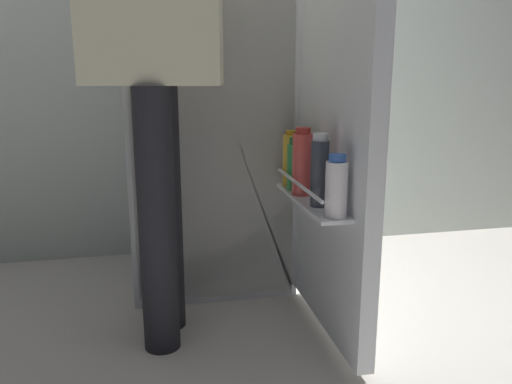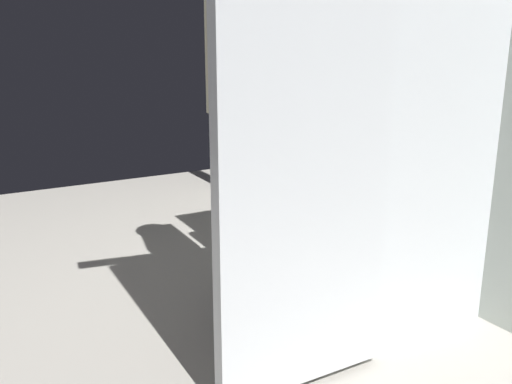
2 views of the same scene
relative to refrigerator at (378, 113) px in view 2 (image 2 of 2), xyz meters
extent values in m
plane|color=#B7B2A8|center=(-0.03, -0.51, -0.88)|extent=(5.82, 5.82, 0.00)
cube|color=beige|center=(-0.03, 0.42, 0.39)|extent=(4.40, 0.10, 2.56)
cube|color=silver|center=(-0.03, 0.06, 0.00)|extent=(0.66, 0.63, 1.77)
cube|color=white|center=(-0.03, -0.26, 0.00)|extent=(0.62, 0.01, 1.73)
cube|color=white|center=(-0.03, -0.21, -0.01)|extent=(0.58, 0.09, 0.01)
cube|color=silver|center=(0.33, -0.58, 0.01)|extent=(0.06, 0.65, 1.74)
cube|color=white|center=(0.25, -0.58, -0.40)|extent=(0.10, 0.51, 0.01)
cylinder|color=silver|center=(0.20, -0.58, -0.33)|extent=(0.01, 0.49, 0.01)
cylinder|color=#DB4C47|center=(0.24, -0.52, -0.28)|extent=(0.07, 0.07, 0.21)
cylinder|color=#B22D28|center=(0.24, -0.52, -0.17)|extent=(0.05, 0.05, 0.02)
cylinder|color=green|center=(0.24, -0.43, -0.31)|extent=(0.07, 0.07, 0.16)
cylinder|color=#195B28|center=(0.24, -0.43, -0.21)|extent=(0.06, 0.06, 0.02)
cylinder|color=#333842|center=(0.25, -0.67, -0.29)|extent=(0.06, 0.06, 0.21)
cylinder|color=silver|center=(0.25, -0.67, -0.17)|extent=(0.05, 0.05, 0.02)
cylinder|color=white|center=(0.25, -0.80, -0.31)|extent=(0.07, 0.07, 0.16)
cylinder|color=#335BB2|center=(0.25, -0.80, -0.21)|extent=(0.05, 0.05, 0.02)
cylinder|color=gold|center=(0.24, -0.37, -0.30)|extent=(0.06, 0.06, 0.19)
cylinder|color=#BC8419|center=(0.24, -0.37, -0.19)|extent=(0.04, 0.04, 0.02)
cylinder|color=black|center=(-0.23, -0.41, -0.45)|extent=(0.12, 0.12, 0.87)
cylinder|color=black|center=(-0.26, -0.56, -0.45)|extent=(0.12, 0.12, 0.87)
cube|color=beige|center=(-0.24, -0.49, 0.29)|extent=(0.46, 0.30, 0.62)
cylinder|color=beige|center=(-0.20, -0.28, 0.27)|extent=(0.08, 0.08, 0.58)
camera|label=1|loc=(-0.27, -2.17, 0.04)|focal=36.12mm
camera|label=2|loc=(1.71, -1.57, 0.28)|focal=38.77mm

